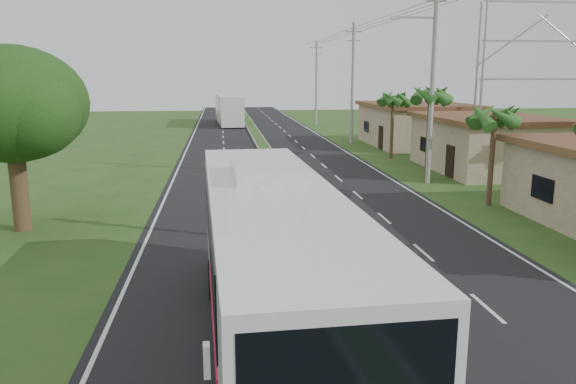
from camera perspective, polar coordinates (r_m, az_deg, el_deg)
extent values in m
plane|color=#284E1C|center=(15.59, 7.69, -12.29)|extent=(180.00, 180.00, 0.00)
cube|color=black|center=(34.54, -0.55, 1.25)|extent=(14.00, 160.00, 0.02)
cube|color=gray|center=(34.52, -0.55, 1.39)|extent=(1.20, 160.00, 0.17)
cube|color=#284E1C|center=(34.51, -0.55, 1.54)|extent=(0.95, 160.00, 0.02)
cube|color=silver|center=(34.48, -11.69, 0.97)|extent=(0.12, 160.00, 0.01)
cube|color=silver|center=(35.88, 10.16, 1.45)|extent=(0.12, 160.00, 0.01)
cube|color=gray|center=(40.16, 19.46, 4.47)|extent=(7.00, 10.00, 3.35)
cube|color=#51241C|center=(39.99, 19.64, 7.08)|extent=(7.60, 10.60, 0.32)
cube|color=gray|center=(53.00, 12.82, 6.55)|extent=(8.00, 11.00, 3.50)
cube|color=#51241C|center=(52.87, 12.91, 8.61)|extent=(8.60, 11.60, 0.32)
cylinder|color=#473321|center=(29.17, 19.98, 3.14)|extent=(0.26, 0.26, 4.60)
cylinder|color=#473321|center=(35.24, 14.07, 5.53)|extent=(0.26, 0.26, 5.40)
cylinder|color=#473321|center=(43.91, 10.51, 6.47)|extent=(0.26, 0.26, 4.80)
cylinder|color=#473321|center=(25.54, -25.67, 0.86)|extent=(0.70, 0.70, 4.00)
ellipsoid|color=#173D10|center=(25.19, -26.32, 8.02)|extent=(6.00, 6.00, 4.68)
sphere|color=#173D10|center=(23.88, -24.31, 7.33)|extent=(3.40, 3.40, 3.40)
cylinder|color=gray|center=(34.02, 14.47, 10.88)|extent=(0.28, 0.28, 12.00)
cube|color=gray|center=(34.26, 14.87, 18.25)|extent=(1.20, 0.10, 0.10)
cube|color=gray|center=(33.75, 12.80, 16.91)|extent=(2.40, 0.10, 0.10)
cylinder|color=gray|center=(53.18, 6.58, 10.83)|extent=(0.28, 0.28, 11.00)
cube|color=gray|center=(53.31, 6.70, 15.89)|extent=(1.60, 0.12, 0.12)
cube|color=gray|center=(53.26, 6.68, 15.03)|extent=(1.20, 0.10, 0.10)
cylinder|color=gray|center=(72.79, 2.90, 10.94)|extent=(0.28, 0.28, 10.50)
cube|color=gray|center=(72.86, 2.94, 14.44)|extent=(1.60, 0.12, 0.12)
cube|color=gray|center=(72.83, 2.93, 13.81)|extent=(1.20, 0.10, 0.10)
cylinder|color=gray|center=(47.95, 19.12, 10.77)|extent=(0.18, 0.18, 12.00)
cylinder|color=gray|center=(48.85, 18.61, 10.81)|extent=(0.18, 0.18, 12.00)
cube|color=gray|center=(50.74, 24.05, 10.43)|extent=(10.00, 0.14, 0.14)
cube|color=gray|center=(50.81, 24.34, 13.80)|extent=(10.00, 0.14, 0.14)
cube|color=gray|center=(51.05, 24.63, 17.15)|extent=(10.00, 0.14, 0.14)
cube|color=silver|center=(12.71, -1.61, -7.15)|extent=(3.21, 13.17, 3.43)
cube|color=black|center=(13.11, -2.00, -3.11)|extent=(3.16, 10.56, 1.37)
cube|color=red|center=(11.75, -0.76, -12.37)|extent=(2.98, 5.77, 0.60)
cube|color=#FFB315|center=(13.35, -1.77, -10.60)|extent=(2.90, 3.37, 0.27)
cube|color=silver|center=(13.51, -2.37, 2.17)|extent=(1.62, 2.67, 0.31)
cylinder|color=black|center=(16.46, -7.47, -8.81)|extent=(0.39, 1.15, 1.13)
cylinder|color=black|center=(16.68, 1.11, -8.42)|extent=(0.39, 1.15, 1.13)
cube|color=white|center=(73.97, -6.02, 8.35)|extent=(3.51, 13.05, 3.59)
cube|color=black|center=(74.48, -6.07, 9.21)|extent=(3.38, 9.69, 1.22)
cube|color=orange|center=(72.90, -5.95, 7.77)|extent=(3.19, 6.32, 0.39)
cylinder|color=black|center=(68.69, -6.72, 6.88)|extent=(0.40, 1.09, 1.08)
cylinder|color=black|center=(68.87, -4.65, 6.94)|extent=(0.40, 1.09, 1.08)
cylinder|color=black|center=(78.75, -7.15, 7.49)|extent=(0.40, 1.09, 1.08)
cylinder|color=black|center=(78.91, -5.35, 7.54)|extent=(0.40, 1.09, 1.08)
imported|color=black|center=(18.62, 4.95, -6.46)|extent=(1.77, 1.11, 1.03)
imported|color=maroon|center=(18.37, 5.00, -3.93)|extent=(0.70, 0.59, 1.63)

